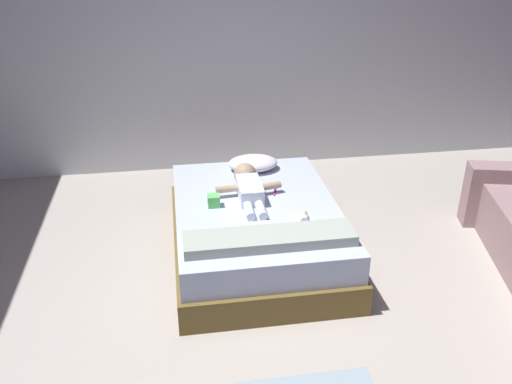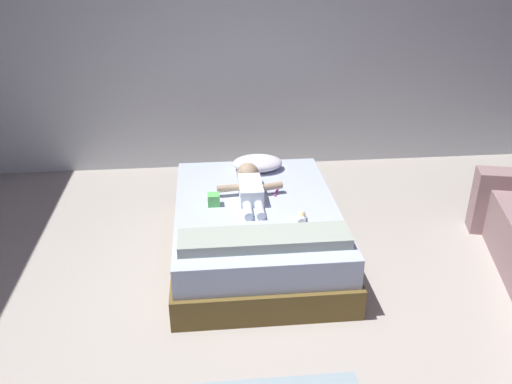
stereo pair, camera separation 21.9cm
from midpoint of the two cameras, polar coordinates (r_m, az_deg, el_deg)
name	(u,v)px [view 2 (the right image)]	position (r m, az deg, el deg)	size (l,w,h in m)	color
ground_plane	(283,358)	(3.38, 4.79, -17.06)	(8.00, 8.00, 0.00)	#A59D93
wall_behind_bed	(243,29)	(5.51, -0.25, 16.82)	(8.00, 0.12, 2.83)	silver
bed	(256,230)	(4.16, 1.51, -4.04)	(1.25, 1.74, 0.44)	brown
pillow	(258,163)	(4.61, 1.53, 3.05)	(0.42, 0.30, 0.12)	silver
baby	(250,186)	(4.17, 0.84, 0.64)	(0.51, 0.71, 0.18)	white
toothbrush	(276,191)	(4.24, 3.66, 0.08)	(0.05, 0.15, 0.02)	#B433A0
blanket	(264,239)	(3.54, 2.68, -5.01)	(1.13, 0.26, 0.07)	#98A496
toy_block	(214,200)	(4.02, -2.95, -0.83)	(0.09, 0.09, 0.09)	#5CC65C
baby_bottle	(302,218)	(3.82, 6.52, -2.74)	(0.08, 0.13, 0.08)	white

